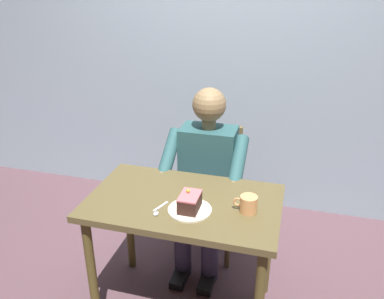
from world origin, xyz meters
The scene contains 8 objects.
cafe_rear_panel centered at (0.00, -1.35, 1.50)m, with size 6.40×0.12×3.00m, color #94A8B6.
dining_table centered at (0.00, 0.00, 0.64)m, with size 1.02×0.62×0.74m.
chair centered at (0.00, -0.66, 0.49)m, with size 0.42×0.42×0.89m.
seated_person centered at (0.00, -0.49, 0.63)m, with size 0.53×0.58×1.20m.
dessert_plate centered at (-0.06, 0.09, 0.75)m, with size 0.22×0.22×0.01m, color silver.
cake_slice centered at (-0.06, 0.09, 0.79)m, with size 0.10×0.14×0.10m.
coffee_cup centered at (-0.34, 0.02, 0.79)m, with size 0.12×0.09×0.09m.
dessert_spoon centered at (0.09, 0.14, 0.75)m, with size 0.05×0.14×0.01m.
Camera 1 is at (-0.52, 1.70, 1.82)m, focal length 36.46 mm.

